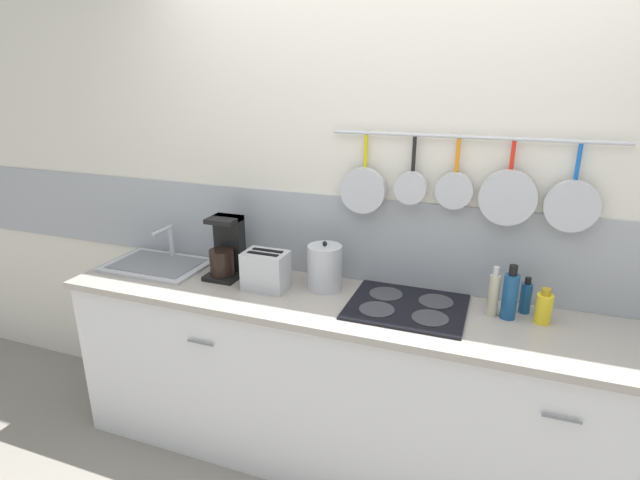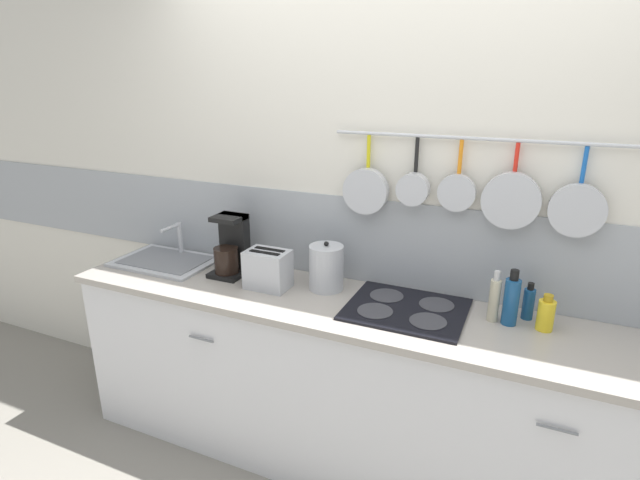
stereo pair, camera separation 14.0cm
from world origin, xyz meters
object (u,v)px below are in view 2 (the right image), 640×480
toaster (268,269)px  bottle_olive_oil (511,300)px  coffee_maker (231,250)px  bottle_sesame_oil (494,299)px  bottle_cooking_wine (528,303)px  bottle_vinegar (546,314)px  kettle (326,267)px

toaster → bottle_olive_oil: bottle_olive_oil is taller
toaster → coffee_maker: bearing=162.7°
bottle_sesame_oil → bottle_cooking_wine: bottle_sesame_oil is taller
bottle_cooking_wine → bottle_vinegar: (0.07, -0.08, -0.00)m
bottle_sesame_oil → bottle_cooking_wine: size_ratio=1.37×
kettle → bottle_cooking_wine: (0.94, 0.07, -0.04)m
kettle → bottle_cooking_wine: kettle is taller
bottle_cooking_wine → toaster: bearing=-171.8°
toaster → bottle_cooking_wine: bearing=8.2°
bottle_sesame_oil → bottle_cooking_wine: 0.16m
coffee_maker → bottle_sesame_oil: coffee_maker is taller
bottle_vinegar → kettle: bearing=179.4°
bottle_sesame_oil → bottle_vinegar: (0.21, 0.00, -0.03)m
kettle → toaster: bearing=-158.7°
coffee_maker → kettle: (0.54, 0.02, -0.02)m
coffee_maker → bottle_vinegar: bearing=0.4°
toaster → bottle_sesame_oil: 1.07m
coffee_maker → bottle_olive_oil: coffee_maker is taller
bottle_olive_oil → bottle_cooking_wine: size_ratio=1.47×
toaster → bottle_sesame_oil: bearing=4.9°
kettle → bottle_vinegar: 1.01m
toaster → bottle_sesame_oil: size_ratio=1.00×
coffee_maker → bottle_olive_oil: bearing=0.2°
coffee_maker → bottle_vinegar: coffee_maker is taller
coffee_maker → bottle_cooking_wine: bearing=3.5°
bottle_sesame_oil → toaster: bearing=-175.1°
bottle_olive_oil → coffee_maker: bearing=-179.8°
toaster → bottle_cooking_wine: toaster is taller
bottle_sesame_oil → coffee_maker: bearing=-179.7°
toaster → bottle_sesame_oil: bottle_sesame_oil is taller
kettle → bottle_sesame_oil: size_ratio=1.08×
bottle_olive_oil → bottle_cooking_wine: bottle_olive_oil is taller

